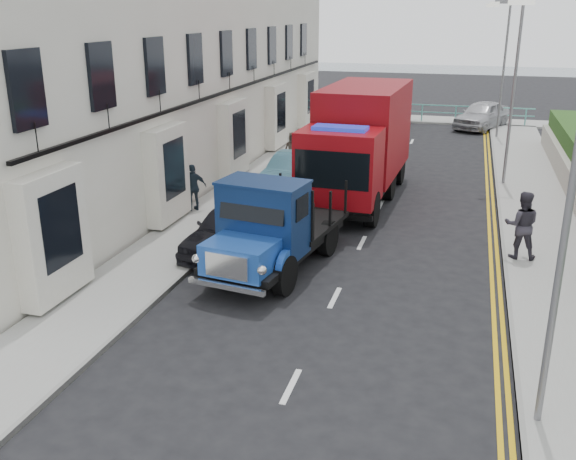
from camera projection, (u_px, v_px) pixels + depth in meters
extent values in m
plane|color=black|center=(316.00, 336.00, 13.73)|extent=(120.00, 120.00, 0.00)
cube|color=gray|center=(233.00, 200.00, 23.22)|extent=(2.40, 38.00, 0.12)
cube|color=gray|center=(541.00, 225.00, 20.55)|extent=(2.60, 38.00, 0.12)
cube|color=gray|center=(422.00, 119.00, 40.09)|extent=(30.00, 2.50, 0.12)
plane|color=#4D6269|center=(445.00, 74.00, 68.31)|extent=(120.00, 120.00, 0.00)
cube|color=black|center=(238.00, 88.00, 25.99)|extent=(0.12, 28.00, 0.10)
cube|color=#59B2A5|center=(423.00, 105.00, 39.03)|extent=(13.00, 0.08, 0.06)
cube|color=#59B2A5|center=(422.00, 112.00, 39.17)|extent=(13.00, 0.06, 0.05)
cylinder|color=slate|center=(566.00, 229.00, 9.67)|extent=(0.12, 0.12, 7.00)
cylinder|color=slate|center=(513.00, 96.00, 24.22)|extent=(0.12, 0.12, 7.00)
cube|color=slate|center=(509.00, 1.00, 23.24)|extent=(1.00, 0.08, 0.08)
cube|color=beige|center=(494.00, 4.00, 23.40)|extent=(0.35, 0.18, 0.18)
cylinder|color=slate|center=(503.00, 72.00, 33.32)|extent=(0.12, 0.12, 7.00)
cube|color=slate|center=(500.00, 3.00, 32.33)|extent=(1.00, 0.08, 0.08)
cube|color=beige|center=(490.00, 5.00, 32.50)|extent=(0.35, 0.18, 0.18)
cylinder|color=black|center=(219.00, 264.00, 16.30)|extent=(0.42, 1.04, 1.01)
cylinder|color=black|center=(285.00, 275.00, 15.58)|extent=(0.42, 1.04, 1.01)
cylinder|color=black|center=(269.00, 229.00, 18.83)|extent=(0.42, 1.04, 1.01)
cylinder|color=black|center=(328.00, 238.00, 18.11)|extent=(0.42, 1.04, 1.01)
cube|color=black|center=(276.00, 245.00, 17.16)|extent=(2.74, 5.29, 0.19)
cube|color=#2050B1|center=(241.00, 256.00, 15.36)|extent=(1.82, 1.60, 0.76)
cube|color=silver|center=(227.00, 266.00, 14.75)|extent=(1.10, 0.25, 0.58)
cube|color=#0E2450|center=(264.00, 218.00, 16.20)|extent=(2.27, 1.56, 1.84)
cube|color=black|center=(295.00, 223.00, 18.16)|extent=(2.63, 3.24, 0.13)
cylinder|color=black|center=(305.00, 203.00, 21.10)|extent=(0.39, 1.17, 1.16)
cylinder|color=black|center=(372.00, 209.00, 20.45)|extent=(0.39, 1.17, 1.16)
cylinder|color=black|center=(330.00, 179.00, 24.04)|extent=(0.39, 1.17, 1.16)
cylinder|color=black|center=(389.00, 184.00, 23.39)|extent=(0.39, 1.17, 1.16)
cylinder|color=black|center=(345.00, 165.00, 26.12)|extent=(0.39, 1.17, 1.16)
cylinder|color=black|center=(399.00, 169.00, 25.48)|extent=(0.39, 1.17, 1.16)
cube|color=black|center=(356.00, 179.00, 23.17)|extent=(2.73, 7.48, 0.26)
cube|color=maroon|center=(339.00, 166.00, 20.34)|extent=(2.61, 2.11, 2.32)
cube|color=black|center=(332.00, 170.00, 19.43)|extent=(2.32, 0.18, 1.16)
cube|color=maroon|center=(365.00, 129.00, 23.68)|extent=(2.86, 5.59, 3.17)
imported|color=black|center=(231.00, 228.00, 18.37)|extent=(2.07, 4.23, 1.39)
imported|color=teal|center=(292.00, 172.00, 24.69)|extent=(1.92, 4.33, 1.38)
imported|color=silver|center=(318.00, 167.00, 25.17)|extent=(2.30, 5.11, 1.45)
imported|color=black|center=(373.00, 113.00, 37.94)|extent=(4.48, 6.22, 1.57)
imported|color=#ADADB2|center=(482.00, 115.00, 37.14)|extent=(3.57, 5.02, 1.59)
imported|color=#312D37|center=(522.00, 225.00, 17.45)|extent=(0.93, 0.73, 1.89)
imported|color=#1D2934|center=(193.00, 188.00, 21.64)|extent=(0.94, 0.94, 1.59)
imported|color=#40362E|center=(293.00, 150.00, 27.52)|extent=(0.87, 0.71, 1.54)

